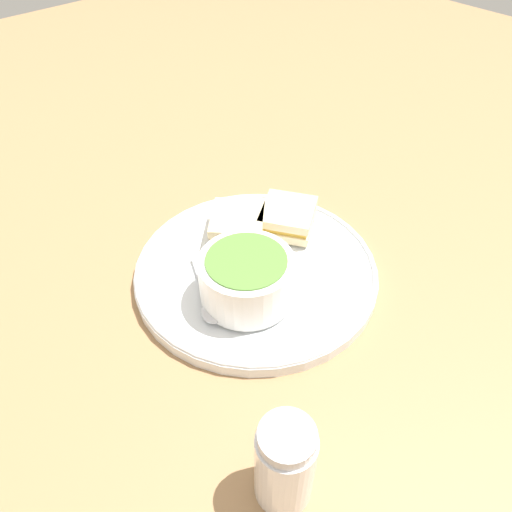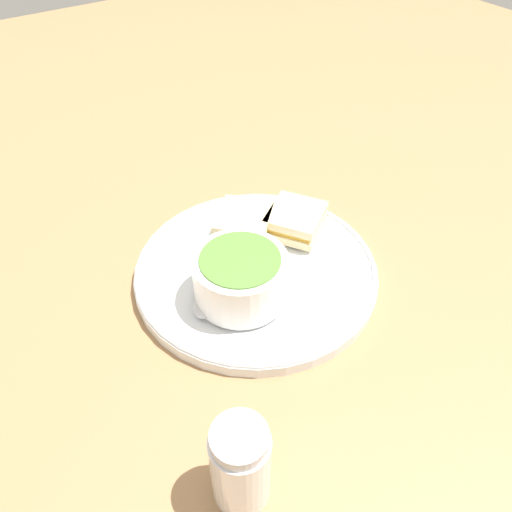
{
  "view_description": "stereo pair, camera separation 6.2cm",
  "coord_description": "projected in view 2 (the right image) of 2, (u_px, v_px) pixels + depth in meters",
  "views": [
    {
      "loc": [
        0.3,
        0.33,
        0.46
      ],
      "look_at": [
        0.0,
        0.0,
        0.04
      ],
      "focal_mm": 35.0,
      "sensor_mm": 36.0,
      "label": 1
    },
    {
      "loc": [
        0.26,
        0.37,
        0.46
      ],
      "look_at": [
        0.0,
        0.0,
        0.04
      ],
      "focal_mm": 35.0,
      "sensor_mm": 36.0,
      "label": 2
    }
  ],
  "objects": [
    {
      "name": "sandwich_half_near",
      "position": [
        295.0,
        220.0,
        0.67
      ],
      "size": [
        0.1,
        0.1,
        0.03
      ],
      "rotation": [
        0.0,
        0.0,
        3.71
      ],
      "color": "beige",
      "rests_on": "plate"
    },
    {
      "name": "plate",
      "position": [
        256.0,
        270.0,
        0.64
      ],
      "size": [
        0.31,
        0.31,
        0.02
      ],
      "color": "white",
      "rests_on": "ground_plane"
    },
    {
      "name": "soup_bowl",
      "position": [
        241.0,
        277.0,
        0.58
      ],
      "size": [
        0.11,
        0.11,
        0.06
      ],
      "color": "white",
      "rests_on": "plate"
    },
    {
      "name": "ground_plane",
      "position": [
        256.0,
        276.0,
        0.65
      ],
      "size": [
        2.4,
        2.4,
        0.0
      ],
      "primitive_type": "plane",
      "color": "#9E754C"
    },
    {
      "name": "sandwich_half_far",
      "position": [
        244.0,
        223.0,
        0.67
      ],
      "size": [
        0.1,
        0.1,
        0.03
      ],
      "rotation": [
        0.0,
        0.0,
        3.89
      ],
      "color": "beige",
      "rests_on": "plate"
    },
    {
      "name": "spoon",
      "position": [
        202.0,
        302.0,
        0.58
      ],
      "size": [
        0.06,
        0.11,
        0.01
      ],
      "rotation": [
        0.0,
        0.0,
        7.42
      ],
      "color": "silver",
      "rests_on": "plate"
    },
    {
      "name": "salt_shaker",
      "position": [
        241.0,
        465.0,
        0.42
      ],
      "size": [
        0.05,
        0.05,
        0.1
      ],
      "color": "silver",
      "rests_on": "ground_plane"
    }
  ]
}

